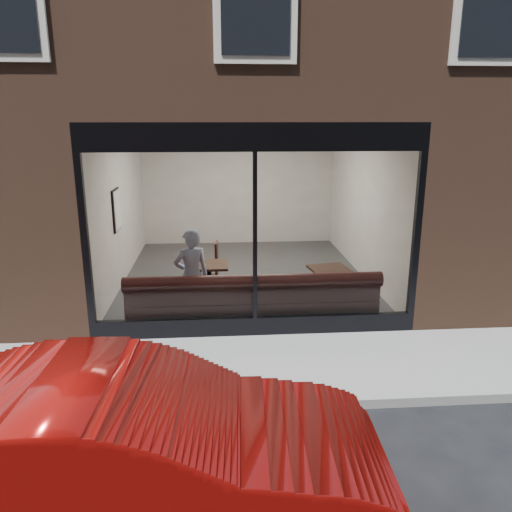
{
  "coord_description": "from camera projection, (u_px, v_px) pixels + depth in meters",
  "views": [
    {
      "loc": [
        -0.53,
        -5.08,
        3.25
      ],
      "look_at": [
        0.04,
        2.4,
        1.18
      ],
      "focal_mm": 35.0,
      "sensor_mm": 36.0,
      "label": 1
    }
  ],
  "objects": [
    {
      "name": "cafe_ceiling",
      "position": [
        244.0,
        122.0,
        9.74
      ],
      "size": [
        6.0,
        6.0,
        0.0
      ],
      "primitive_type": "plane",
      "rotation": [
        3.14,
        0.0,
        0.0
      ],
      "color": "white",
      "rests_on": "host_building_upper"
    },
    {
      "name": "kerb_near",
      "position": [
        269.0,
        406.0,
        5.72
      ],
      "size": [
        40.0,
        0.1,
        0.12
      ],
      "primitive_type": "cube",
      "color": "gray",
      "rests_on": "ground"
    },
    {
      "name": "storefront_glass",
      "position": [
        255.0,
        238.0,
        7.32
      ],
      "size": [
        4.8,
        0.0,
        4.8
      ],
      "primitive_type": "plane",
      "rotation": [
        1.57,
        0.0,
        0.0
      ],
      "color": "white",
      "rests_on": "storefront_kick"
    },
    {
      "name": "cafe_floor",
      "position": [
        245.0,
        276.0,
        10.59
      ],
      "size": [
        6.0,
        6.0,
        0.0
      ],
      "primitive_type": "plane",
      "color": "#2D2D30",
      "rests_on": "ground"
    },
    {
      "name": "cafe_chair_left",
      "position": [
        207.0,
        277.0,
        9.81
      ],
      "size": [
        0.4,
        0.4,
        0.04
      ],
      "primitive_type": "cube",
      "rotation": [
        0.0,
        0.0,
        3.06
      ],
      "color": "black",
      "rests_on": "cafe_floor"
    },
    {
      "name": "host_building_pier_right",
      "position": [
        378.0,
        182.0,
        13.33
      ],
      "size": [
        2.5,
        12.0,
        3.2
      ],
      "primitive_type": "cube",
      "color": "brown",
      "rests_on": "ground"
    },
    {
      "name": "cafe_wall_right",
      "position": [
        364.0,
        201.0,
        10.35
      ],
      "size": [
        0.0,
        6.0,
        6.0
      ],
      "primitive_type": "plane",
      "rotation": [
        1.57,
        0.0,
        -1.57
      ],
      "color": "beige",
      "rests_on": "ground"
    },
    {
      "name": "cafe_table_right",
      "position": [
        330.0,
        270.0,
        8.57
      ],
      "size": [
        0.75,
        0.75,
        0.04
      ],
      "primitive_type": "cube",
      "rotation": [
        0.0,
        0.0,
        0.18
      ],
      "color": "black",
      "rests_on": "cafe_floor"
    },
    {
      "name": "person",
      "position": [
        192.0,
        276.0,
        8.09
      ],
      "size": [
        0.65,
        0.52,
        1.56
      ],
      "primitive_type": "imported",
      "rotation": [
        0.0,
        0.0,
        3.43
      ],
      "color": "#9CB2D4",
      "rests_on": "cafe_floor"
    },
    {
      "name": "host_building_backfill",
      "position": [
        234.0,
        172.0,
        15.93
      ],
      "size": [
        5.0,
        6.0,
        3.2
      ],
      "primitive_type": "cube",
      "color": "brown",
      "rests_on": "ground"
    },
    {
      "name": "ground",
      "position": [
        268.0,
        408.0,
        5.79
      ],
      "size": [
        120.0,
        120.0,
        0.0
      ],
      "primitive_type": "plane",
      "color": "black",
      "rests_on": "ground"
    },
    {
      "name": "wall_poster",
      "position": [
        117.0,
        210.0,
        9.49
      ],
      "size": [
        0.02,
        0.55,
        0.74
      ],
      "primitive_type": "cube",
      "color": "white",
      "rests_on": "cafe_wall_left"
    },
    {
      "name": "cafe_wall_back",
      "position": [
        238.0,
        184.0,
        13.04
      ],
      "size": [
        5.0,
        0.0,
        5.0
      ],
      "primitive_type": "plane",
      "rotation": [
        1.57,
        0.0,
        0.0
      ],
      "color": "beige",
      "rests_on": "ground"
    },
    {
      "name": "parked_car",
      "position": [
        128.0,
        456.0,
        3.91
      ],
      "size": [
        4.26,
        1.64,
        1.38
      ],
      "primitive_type": "imported",
      "rotation": [
        0.0,
        0.0,
        1.53
      ],
      "color": "#A10D0A",
      "rests_on": "ground"
    },
    {
      "name": "host_building_pier_left",
      "position": [
        92.0,
        185.0,
        12.77
      ],
      "size": [
        2.5,
        12.0,
        3.2
      ],
      "primitive_type": "cube",
      "color": "brown",
      "rests_on": "ground"
    },
    {
      "name": "storefront_header",
      "position": [
        255.0,
        137.0,
        6.96
      ],
      "size": [
        5.0,
        0.1,
        0.4
      ],
      "primitive_type": "cube",
      "color": "black",
      "rests_on": "host_building_upper"
    },
    {
      "name": "storefront_kick",
      "position": [
        255.0,
        326.0,
        7.72
      ],
      "size": [
        5.0,
        0.1,
        0.3
      ],
      "primitive_type": "cube",
      "color": "black",
      "rests_on": "ground"
    },
    {
      "name": "cafe_wall_left",
      "position": [
        120.0,
        204.0,
        9.98
      ],
      "size": [
        0.0,
        6.0,
        6.0
      ],
      "primitive_type": "plane",
      "rotation": [
        1.57,
        0.0,
        1.57
      ],
      "color": "beige",
      "rests_on": "ground"
    },
    {
      "name": "cafe_table_left",
      "position": [
        209.0,
        265.0,
        8.83
      ],
      "size": [
        0.66,
        0.66,
        0.04
      ],
      "primitive_type": "cube",
      "rotation": [
        0.0,
        0.0,
        0.0
      ],
      "color": "black",
      "rests_on": "cafe_floor"
    },
    {
      "name": "sidewalk_near",
      "position": [
        261.0,
        367.0,
        6.75
      ],
      "size": [
        40.0,
        2.0,
        0.01
      ],
      "primitive_type": "cube",
      "color": "gray",
      "rests_on": "ground"
    },
    {
      "name": "storefront_mullion",
      "position": [
        255.0,
        238.0,
        7.34
      ],
      "size": [
        0.06,
        0.1,
        2.5
      ],
      "primitive_type": "cube",
      "color": "black",
      "rests_on": "storefront_kick"
    },
    {
      "name": "banquette",
      "position": [
        253.0,
        312.0,
        8.08
      ],
      "size": [
        4.0,
        0.55,
        0.45
      ],
      "primitive_type": "cube",
      "color": "#331214",
      "rests_on": "cafe_floor"
    }
  ]
}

